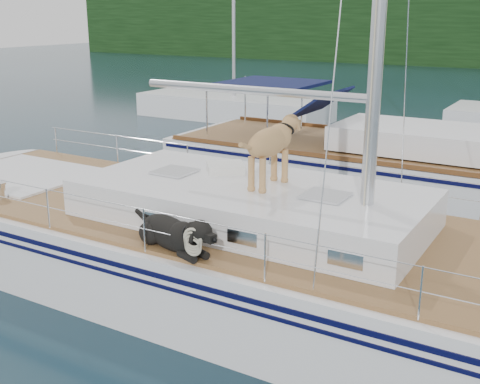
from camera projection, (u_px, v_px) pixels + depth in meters
The scene contains 4 objects.
ground at pixel (208, 284), 9.85m from camera, with size 120.00×120.00×0.00m, color black.
main_sailboat at pixel (212, 246), 9.60m from camera, with size 12.00×3.92×14.01m.
neighbor_sailboat at pixel (392, 169), 14.57m from camera, with size 11.00×3.50×13.30m.
bg_boat_west at pixel (234, 107), 25.17m from camera, with size 8.00×3.00×11.65m.
Camera 1 is at (5.06, -7.47, 4.27)m, focal length 45.00 mm.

